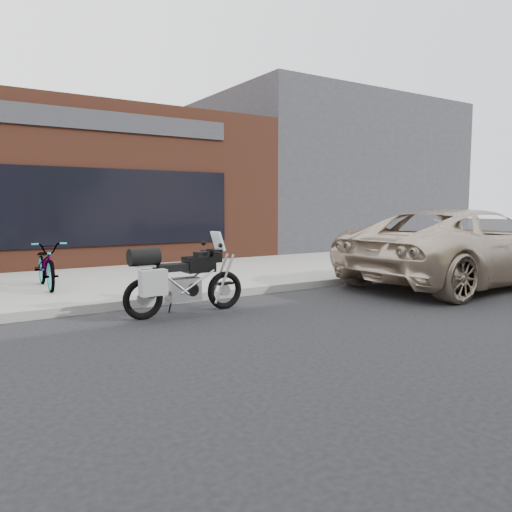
% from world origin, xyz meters
% --- Properties ---
extents(ground, '(120.00, 120.00, 0.00)m').
position_xyz_m(ground, '(0.00, 0.00, 0.00)').
color(ground, black).
rests_on(ground, ground).
extents(near_sidewalk, '(44.00, 6.00, 0.15)m').
position_xyz_m(near_sidewalk, '(0.00, 7.00, 0.07)').
color(near_sidewalk, gray).
rests_on(near_sidewalk, ground).
extents(storefront, '(14.00, 10.07, 4.50)m').
position_xyz_m(storefront, '(-2.00, 13.98, 2.25)').
color(storefront, '#56291B').
rests_on(storefront, ground).
extents(neighbour_building, '(10.00, 10.00, 6.00)m').
position_xyz_m(neighbour_building, '(10.00, 14.00, 3.00)').
color(neighbour_building, '#2A2A2F').
rests_on(neighbour_building, ground).
extents(motorcycle, '(2.08, 0.70, 1.32)m').
position_xyz_m(motorcycle, '(-1.07, 3.14, 0.57)').
color(motorcycle, black).
rests_on(motorcycle, ground).
extents(minivan, '(6.06, 2.93, 1.66)m').
position_xyz_m(minivan, '(5.50, 2.60, 0.83)').
color(minivan, '#C6B09A').
rests_on(minivan, ground).
extents(bicycle_front, '(0.67, 1.76, 0.91)m').
position_xyz_m(bicycle_front, '(-2.50, 6.09, 0.61)').
color(bicycle_front, gray).
rests_on(bicycle_front, near_sidewalk).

